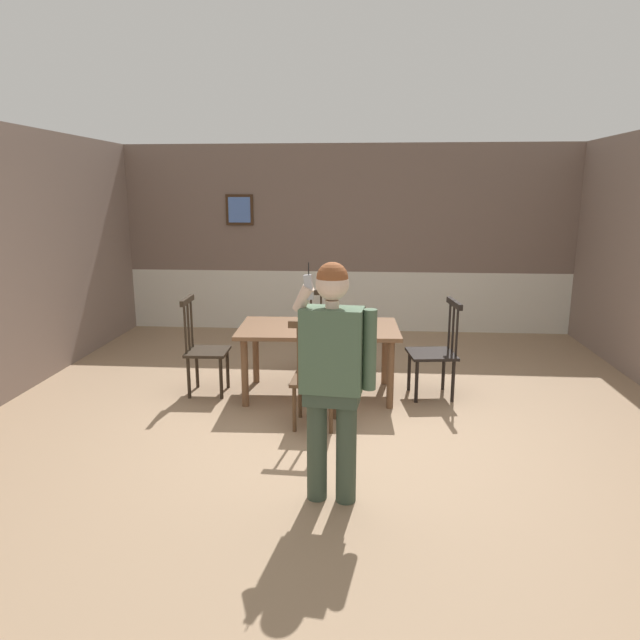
% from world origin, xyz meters
% --- Properties ---
extents(ground_plane, '(7.98, 7.98, 0.00)m').
position_xyz_m(ground_plane, '(0.00, 0.00, 0.00)').
color(ground_plane, '#9E7F60').
extents(room_back_partition, '(6.79, 0.17, 2.78)m').
position_xyz_m(room_back_partition, '(-0.00, 3.63, 1.34)').
color(room_back_partition, '#756056').
rests_on(room_back_partition, ground_plane).
extents(dining_table, '(1.67, 1.00, 0.74)m').
position_xyz_m(dining_table, '(-0.19, 0.68, 0.65)').
color(dining_table, brown).
rests_on(dining_table, ground_plane).
extents(chair_near_window, '(0.44, 0.44, 1.03)m').
position_xyz_m(chair_near_window, '(-1.39, 0.63, 0.49)').
color(chair_near_window, '#2D2319').
rests_on(chair_near_window, ground_plane).
extents(chair_by_doorway, '(0.52, 0.52, 1.02)m').
position_xyz_m(chair_by_doorway, '(1.02, 0.73, 0.49)').
color(chair_by_doorway, black).
rests_on(chair_by_doorway, ground_plane).
extents(chair_at_table_head, '(0.45, 0.45, 0.95)m').
position_xyz_m(chair_at_table_head, '(-0.23, 1.53, 0.47)').
color(chair_at_table_head, '#2D2319').
rests_on(chair_at_table_head, ground_plane).
extents(chair_opposite_corner, '(0.43, 0.43, 1.02)m').
position_xyz_m(chair_opposite_corner, '(-0.16, -0.18, 0.47)').
color(chair_opposite_corner, '#513823').
rests_on(chair_opposite_corner, ground_plane).
extents(person_figure, '(0.57, 0.27, 1.66)m').
position_xyz_m(person_figure, '(0.08, -1.42, 0.96)').
color(person_figure, '#3A493A').
rests_on(person_figure, ground_plane).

